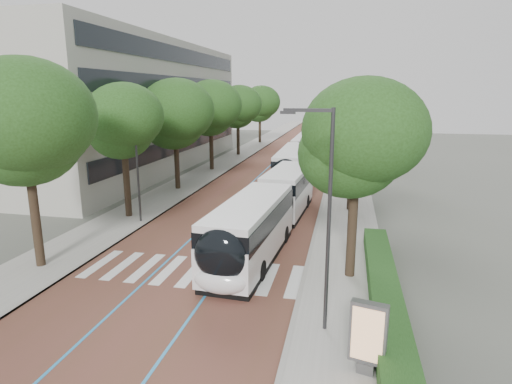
# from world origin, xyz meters

# --- Properties ---
(ground) EXTENTS (160.00, 160.00, 0.00)m
(ground) POSITION_xyz_m (0.00, 0.00, 0.00)
(ground) COLOR #51544C
(ground) RESTS_ON ground
(road) EXTENTS (11.00, 140.00, 0.02)m
(road) POSITION_xyz_m (0.00, 40.00, 0.01)
(road) COLOR brown
(road) RESTS_ON ground
(sidewalk_left) EXTENTS (4.00, 140.00, 0.12)m
(sidewalk_left) POSITION_xyz_m (-7.50, 40.00, 0.06)
(sidewalk_left) COLOR gray
(sidewalk_left) RESTS_ON ground
(sidewalk_right) EXTENTS (4.00, 140.00, 0.12)m
(sidewalk_right) POSITION_xyz_m (7.50, 40.00, 0.06)
(sidewalk_right) COLOR gray
(sidewalk_right) RESTS_ON ground
(kerb_left) EXTENTS (0.20, 140.00, 0.14)m
(kerb_left) POSITION_xyz_m (-5.60, 40.00, 0.06)
(kerb_left) COLOR gray
(kerb_left) RESTS_ON ground
(kerb_right) EXTENTS (0.20, 140.00, 0.14)m
(kerb_right) POSITION_xyz_m (5.60, 40.00, 0.06)
(kerb_right) COLOR gray
(kerb_right) RESTS_ON ground
(zebra_crossing) EXTENTS (10.55, 3.60, 0.01)m
(zebra_crossing) POSITION_xyz_m (0.20, 1.00, 0.03)
(zebra_crossing) COLOR silver
(zebra_crossing) RESTS_ON ground
(lane_line_left) EXTENTS (0.12, 126.00, 0.01)m
(lane_line_left) POSITION_xyz_m (-1.60, 40.00, 0.02)
(lane_line_left) COLOR #2886C9
(lane_line_left) RESTS_ON road
(lane_line_right) EXTENTS (0.12, 126.00, 0.01)m
(lane_line_right) POSITION_xyz_m (1.60, 40.00, 0.02)
(lane_line_right) COLOR #2886C9
(lane_line_right) RESTS_ON road
(office_building) EXTENTS (18.11, 40.00, 14.00)m
(office_building) POSITION_xyz_m (-19.47, 28.00, 7.00)
(office_building) COLOR #A19F95
(office_building) RESTS_ON ground
(hedge) EXTENTS (1.20, 14.00, 0.80)m
(hedge) POSITION_xyz_m (9.10, 0.00, 0.52)
(hedge) COLOR #193D15
(hedge) RESTS_ON sidewalk_right
(streetlight_near) EXTENTS (1.82, 0.20, 8.00)m
(streetlight_near) POSITION_xyz_m (6.62, -3.00, 4.82)
(streetlight_near) COLOR #2F3032
(streetlight_near) RESTS_ON sidewalk_right
(streetlight_far) EXTENTS (1.82, 0.20, 8.00)m
(streetlight_far) POSITION_xyz_m (6.62, 22.00, 4.82)
(streetlight_far) COLOR #2F3032
(streetlight_far) RESTS_ON sidewalk_right
(lamp_post_left) EXTENTS (0.14, 0.14, 8.00)m
(lamp_post_left) POSITION_xyz_m (-6.10, 8.00, 4.12)
(lamp_post_left) COLOR #2F3032
(lamp_post_left) RESTS_ON sidewalk_left
(trees_left) EXTENTS (6.46, 61.36, 9.63)m
(trees_left) POSITION_xyz_m (-7.50, 26.15, 6.53)
(trees_left) COLOR black
(trees_left) RESTS_ON ground
(trees_right) EXTENTS (5.77, 47.45, 9.03)m
(trees_right) POSITION_xyz_m (7.70, 21.55, 6.25)
(trees_right) COLOR black
(trees_right) RESTS_ON ground
(lead_bus) EXTENTS (3.67, 18.52, 3.20)m
(lead_bus) POSITION_xyz_m (2.89, 6.94, 1.63)
(lead_bus) COLOR black
(lead_bus) RESTS_ON ground
(bus_queued_0) EXTENTS (2.74, 12.44, 3.20)m
(bus_queued_0) POSITION_xyz_m (2.22, 23.26, 1.62)
(bus_queued_0) COLOR silver
(bus_queued_0) RESTS_ON ground
(bus_queued_1) EXTENTS (2.60, 12.41, 3.20)m
(bus_queued_1) POSITION_xyz_m (2.17, 36.36, 1.62)
(bus_queued_1) COLOR silver
(bus_queued_1) RESTS_ON ground
(bus_queued_2) EXTENTS (3.29, 12.53, 3.20)m
(bus_queued_2) POSITION_xyz_m (2.21, 49.07, 1.62)
(bus_queued_2) COLOR silver
(bus_queued_2) RESTS_ON ground
(ad_panel) EXTENTS (1.16, 0.57, 2.33)m
(ad_panel) POSITION_xyz_m (8.19, -5.26, 1.34)
(ad_panel) COLOR #59595B
(ad_panel) RESTS_ON sidewalk_right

